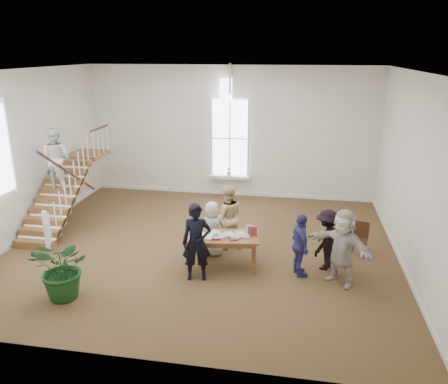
% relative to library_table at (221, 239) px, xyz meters
% --- Properties ---
extents(ground, '(10.00, 10.00, 0.00)m').
position_rel_library_table_xyz_m(ground, '(-0.69, 1.02, -0.73)').
color(ground, '#4E391E').
rests_on(ground, ground).
extents(room_shell, '(10.49, 10.00, 10.00)m').
position_rel_library_table_xyz_m(room_shell, '(-0.69, 5.41, -0.33)').
color(room_shell, beige).
rests_on(room_shell, ground).
extents(staircase, '(1.10, 4.10, 2.92)m').
position_rel_library_table_xyz_m(staircase, '(-5.03, 1.77, 0.89)').
color(staircase, brown).
rests_on(staircase, ground).
extents(library_table, '(1.83, 1.09, 0.87)m').
position_rel_library_table_xyz_m(library_table, '(0.00, 0.00, 0.00)').
color(library_table, brown).
rests_on(library_table, ground).
extents(police_officer, '(0.73, 0.56, 1.79)m').
position_rel_library_table_xyz_m(police_officer, '(-0.44, -0.64, 0.17)').
color(police_officer, black).
rests_on(police_officer, ground).
extents(elderly_woman, '(0.80, 0.64, 1.41)m').
position_rel_library_table_xyz_m(elderly_woman, '(-0.34, 0.61, -0.02)').
color(elderly_woman, beige).
rests_on(elderly_woman, ground).
extents(person_yellow, '(0.99, 0.88, 1.71)m').
position_rel_library_table_xyz_m(person_yellow, '(-0.04, 1.11, 0.13)').
color(person_yellow, beige).
rests_on(person_yellow, ground).
extents(woman_cluster_a, '(0.63, 0.95, 1.50)m').
position_rel_library_table_xyz_m(woman_cluster_a, '(1.84, -0.08, 0.02)').
color(woman_cluster_a, '#393581').
rests_on(woman_cluster_a, ground).
extents(woman_cluster_b, '(0.92, 1.10, 1.47)m').
position_rel_library_table_xyz_m(woman_cluster_b, '(2.44, 0.37, 0.01)').
color(woman_cluster_b, black).
rests_on(woman_cluster_b, ground).
extents(woman_cluster_c, '(1.58, 1.42, 1.74)m').
position_rel_library_table_xyz_m(woman_cluster_c, '(2.74, -0.28, 0.14)').
color(woman_cluster_c, beige).
rests_on(woman_cluster_c, ground).
extents(floor_plant, '(1.46, 1.35, 1.36)m').
position_rel_library_table_xyz_m(floor_plant, '(-2.95, -1.92, -0.05)').
color(floor_plant, '#123B15').
rests_on(floor_plant, ground).
extents(side_chair, '(0.46, 0.46, 0.86)m').
position_rel_library_table_xyz_m(side_chair, '(3.33, 1.29, -0.26)').
color(side_chair, '#381A0F').
rests_on(side_chair, ground).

